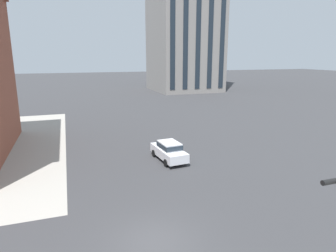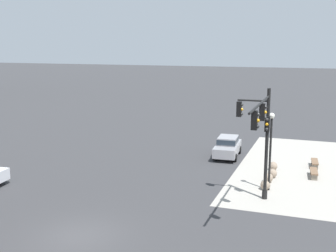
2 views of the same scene
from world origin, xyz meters
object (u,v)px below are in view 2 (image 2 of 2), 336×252
bollard_sphere_curb_b (268,178)px  street_lamp_corner_near (271,142)px  bollard_sphere_curb_c (272,173)px  bench_mid_block (315,163)px  car_main_northbound_far (228,146)px  bollard_sphere_curb_a (265,185)px  bench_near_signal (314,173)px  bollard_sphere_curb_d (273,166)px  traffic_signal_main (261,130)px

bollard_sphere_curb_b → street_lamp_corner_near: size_ratio=0.13×
bollard_sphere_curb_c → bench_mid_block: size_ratio=0.35×
car_main_northbound_far → bollard_sphere_curb_a: bearing=-151.2°
bench_mid_block → bench_near_signal: bearing=-179.8°
bollard_sphere_curb_d → bench_near_signal: (-0.80, -2.88, 0.01)m
bollard_sphere_curb_a → bollard_sphere_curb_b: (1.62, 0.02, 0.00)m
bench_near_signal → street_lamp_corner_near: 5.47m
street_lamp_corner_near → bollard_sphere_curb_b: bearing=8.0°
bollard_sphere_curb_b → bench_mid_block: 5.72m
bollard_sphere_curb_c → bollard_sphere_curb_b: bearing=172.8°
bollard_sphere_curb_d → bench_near_signal: bollard_sphere_curb_d is taller
bench_near_signal → car_main_northbound_far: (3.51, 6.89, 0.59)m
bollard_sphere_curb_c → bollard_sphere_curb_a: bearing=177.4°
bench_mid_block → car_main_northbound_far: size_ratio=0.41×
bollard_sphere_curb_d → street_lamp_corner_near: size_ratio=0.13×
bench_mid_block → car_main_northbound_far: (0.80, 6.88, 0.59)m
bollard_sphere_curb_b → car_main_northbound_far: car_main_northbound_far is taller
traffic_signal_main → bench_near_signal: traffic_signal_main is taller
bollard_sphere_curb_b → bollard_sphere_curb_c: same height
bollard_sphere_curb_a → bench_mid_block: size_ratio=0.35×
bench_mid_block → car_main_northbound_far: 6.95m
bollard_sphere_curb_b → bench_near_signal: 3.64m
traffic_signal_main → bench_mid_block: size_ratio=3.84×
bollard_sphere_curb_d → bench_near_signal: 2.99m
bollard_sphere_curb_a → bench_near_signal: bollard_sphere_curb_a is taller
bollard_sphere_curb_c → street_lamp_corner_near: street_lamp_corner_near is taller
bollard_sphere_curb_c → bench_near_signal: bollard_sphere_curb_c is taller
bollard_sphere_curb_d → bench_near_signal: bearing=-105.6°
traffic_signal_main → street_lamp_corner_near: traffic_signal_main is taller
bollard_sphere_curb_c → bollard_sphere_curb_d: bearing=4.8°
bollard_sphere_curb_a → traffic_signal_main: bearing=179.4°
traffic_signal_main → bench_near_signal: (6.89, -2.87, -4.14)m
bollard_sphere_curb_c → bench_mid_block: bollard_sphere_curb_c is taller
bollard_sphere_curb_b → bench_mid_block: (4.96, -2.85, 0.01)m
bollard_sphere_curb_a → bollard_sphere_curb_d: size_ratio=1.00×
bollard_sphere_curb_c → bench_near_signal: 2.94m
bollard_sphere_curb_b → bollard_sphere_curb_c: (1.13, -0.14, 0.00)m
bollard_sphere_curb_d → bollard_sphere_curb_a: bearing=-179.5°
traffic_signal_main → bollard_sphere_curb_d: traffic_signal_main is taller
car_main_northbound_far → bollard_sphere_curb_d: bearing=-124.0°
street_lamp_corner_near → bench_near_signal: bearing=-34.3°
bench_mid_block → bollard_sphere_curb_c: bearing=144.7°
bollard_sphere_curb_d → car_main_northbound_far: size_ratio=0.14×
traffic_signal_main → street_lamp_corner_near: 3.30m
car_main_northbound_far → bollard_sphere_curb_b: bearing=-145.0°
bollard_sphere_curb_c → car_main_northbound_far: size_ratio=0.14×
bollard_sphere_curb_a → car_main_northbound_far: 8.44m
bollard_sphere_curb_a → bollard_sphere_curb_c: bearing=-2.6°
bollard_sphere_curb_c → street_lamp_corner_near: size_ratio=0.13×
bollard_sphere_curb_b → bollard_sphere_curb_d: bearing=0.4°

